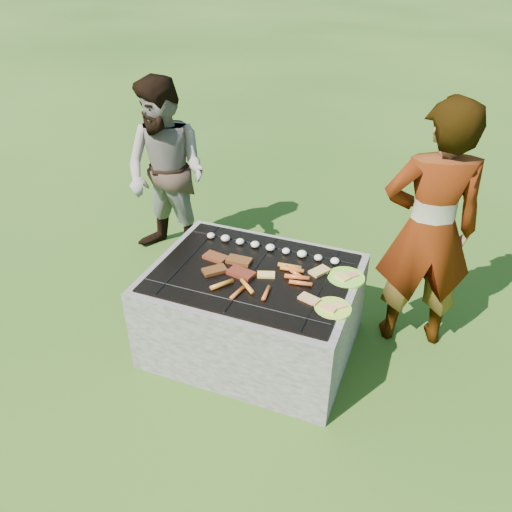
{
  "coord_description": "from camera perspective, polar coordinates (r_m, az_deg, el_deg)",
  "views": [
    {
      "loc": [
        0.97,
        -2.42,
        2.39
      ],
      "look_at": [
        0.0,
        0.05,
        0.7
      ],
      "focal_mm": 35.0,
      "sensor_mm": 36.0,
      "label": 1
    }
  ],
  "objects": [
    {
      "name": "cook",
      "position": [
        3.3,
        19.13,
        2.68
      ],
      "size": [
        0.71,
        0.56,
        1.69
      ],
      "primitive_type": "imported",
      "rotation": [
        0.0,
        0.0,
        3.43
      ],
      "color": "gray",
      "rests_on": "ground"
    },
    {
      "name": "plate_far",
      "position": [
        3.16,
        10.22,
        -2.43
      ],
      "size": [
        0.27,
        0.27,
        0.03
      ],
      "color": "#B8DC34",
      "rests_on": "fire_pit"
    },
    {
      "name": "lawn",
      "position": [
        3.54,
        -0.3,
        -10.02
      ],
      "size": [
        60.0,
        60.0,
        0.0
      ],
      "primitive_type": "plane",
      "color": "#224511",
      "rests_on": "ground"
    },
    {
      "name": "bystander",
      "position": [
        4.18,
        -10.17,
        9.22
      ],
      "size": [
        0.82,
        0.68,
        1.54
      ],
      "primitive_type": "imported",
      "rotation": [
        0.0,
        0.0,
        -0.14
      ],
      "color": "gray",
      "rests_on": "ground"
    },
    {
      "name": "mushrooms",
      "position": [
        3.36,
        1.54,
        1.0
      ],
      "size": [
        0.94,
        0.06,
        0.04
      ],
      "color": "beige",
      "rests_on": "fire_pit"
    },
    {
      "name": "pork_slabs",
      "position": [
        3.2,
        -3.11,
        -1.08
      ],
      "size": [
        0.41,
        0.29,
        0.02
      ],
      "color": "#9A441C",
      "rests_on": "fire_pit"
    },
    {
      "name": "plate_near",
      "position": [
        2.89,
        8.77,
        -5.93
      ],
      "size": [
        0.28,
        0.28,
        0.03
      ],
      "color": "#E7FF3C",
      "rests_on": "fire_pit"
    },
    {
      "name": "sausages",
      "position": [
        3.07,
        1.97,
        -2.65
      ],
      "size": [
        0.57,
        0.47,
        0.03
      ],
      "color": "orange",
      "rests_on": "fire_pit"
    },
    {
      "name": "fire_pit",
      "position": [
        3.35,
        -0.32,
        -6.46
      ],
      "size": [
        1.3,
        1.0,
        0.62
      ],
      "color": "#A0998E",
      "rests_on": "ground"
    },
    {
      "name": "bread_on_grate",
      "position": [
        3.07,
        5.34,
        -2.82
      ],
      "size": [
        0.45,
        0.43,
        0.02
      ],
      "color": "#D3BF6C",
      "rests_on": "fire_pit"
    }
  ]
}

